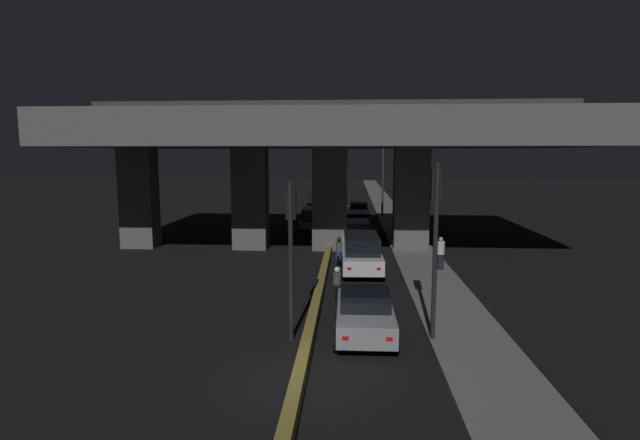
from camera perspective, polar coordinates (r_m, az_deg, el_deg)
name	(u,v)px	position (r m, az deg, el deg)	size (l,w,h in m)	color
ground_plane	(300,381)	(13.28, -2.29, -17.91)	(200.00, 200.00, 0.00)	black
median_divider	(338,212)	(47.25, 2.04, 0.94)	(0.32, 126.00, 0.40)	olive
sidewalk_right	(396,224)	(40.47, 8.73, -0.46)	(2.50, 126.00, 0.15)	slate
elevated_overpass	(326,138)	(29.44, 0.66, 9.40)	(28.23, 13.87, 8.75)	#5B5956
traffic_light_left_of_median	(291,233)	(15.12, -3.35, -1.45)	(0.30, 0.49, 4.89)	black
traffic_light_right_of_median	(435,222)	(15.16, 13.06, -0.23)	(0.30, 0.49, 5.45)	black
street_lamp	(380,169)	(45.14, 6.88, 5.81)	(1.88, 0.32, 7.27)	#2D2D30
car_silver_lead	(365,313)	(15.95, 5.14, -10.53)	(1.91, 4.05, 1.50)	gray
car_white_second	(361,252)	(24.20, 4.74, -3.71)	(2.12, 4.65, 1.82)	silver
car_silver_third	(356,233)	(30.63, 4.13, -1.55)	(1.90, 4.65, 1.61)	gray
car_grey_fourth	(358,222)	(36.22, 4.40, -0.20)	(2.03, 4.09, 1.49)	#515459
car_silver_fifth	(358,210)	(44.43, 4.42, 1.20)	(1.85, 4.26, 1.42)	gray
car_silver_lead_oncoming	(313,218)	(37.47, -0.83, 0.22)	(2.09, 4.54, 1.65)	gray
car_dark_blue_second_oncoming	(317,204)	(47.10, -0.36, 1.82)	(1.90, 4.53, 1.74)	#141938
motorcycle_black_filtering_near	(337,286)	(19.52, 1.96, -7.60)	(0.33, 1.79, 1.37)	black
motorcycle_blue_filtering_mid	(339,253)	(25.78, 2.19, -3.80)	(0.34, 1.94, 1.43)	black
motorcycle_white_filtering_far	(338,236)	(31.17, 2.10, -1.79)	(0.33, 1.92, 1.44)	black
pedestrian_on_sidewalk	(440,254)	(24.74, 13.60, -3.75)	(0.39, 0.39, 1.58)	black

